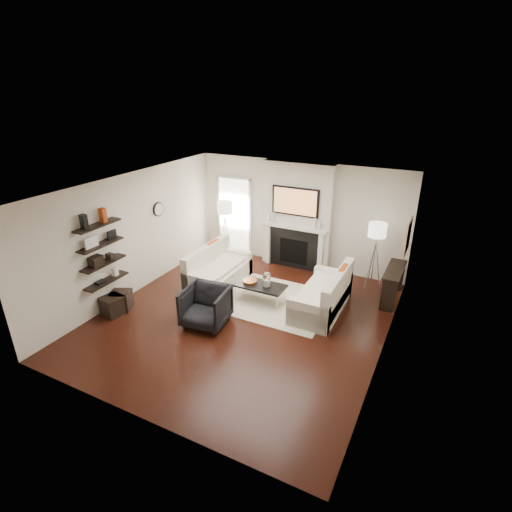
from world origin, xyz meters
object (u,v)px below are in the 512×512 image
at_px(armchair, 206,305).
at_px(lamp_left_shade, 225,207).
at_px(ottoman_near, 121,300).
at_px(loveseat_left_base, 219,277).
at_px(coffee_table, 260,286).
at_px(loveseat_right_base, 321,301).
at_px(lamp_right_shade, 378,230).

relative_size(armchair, lamp_left_shade, 2.14).
relative_size(armchair, ottoman_near, 2.14).
relative_size(loveseat_left_base, lamp_left_shade, 4.50).
relative_size(loveseat_left_base, coffee_table, 1.64).
height_order(loveseat_left_base, ottoman_near, loveseat_left_base).
distance_m(loveseat_right_base, ottoman_near, 4.22).
xyz_separation_m(lamp_left_shade, lamp_right_shade, (3.90, 0.03, 0.00)).
xyz_separation_m(coffee_table, ottoman_near, (-2.49, -1.59, -0.20)).
distance_m(armchair, ottoman_near, 1.96).
bearing_deg(ottoman_near, lamp_right_shade, 36.32).
relative_size(armchair, lamp_right_shade, 2.14).
bearing_deg(coffee_table, loveseat_right_base, 12.26).
bearing_deg(lamp_right_shade, loveseat_left_base, -156.15).
bearing_deg(loveseat_left_base, lamp_left_shade, 114.75).
bearing_deg(ottoman_near, loveseat_left_base, 56.05).
xyz_separation_m(loveseat_left_base, ottoman_near, (-1.27, -1.88, -0.01)).
relative_size(loveseat_right_base, ottoman_near, 4.50).
xyz_separation_m(coffee_table, lamp_right_shade, (2.03, 1.73, 1.05)).
bearing_deg(loveseat_right_base, coffee_table, -167.74).
height_order(loveseat_left_base, lamp_right_shade, lamp_right_shade).
bearing_deg(ottoman_near, armchair, 9.97).
bearing_deg(lamp_left_shade, armchair, -66.22).
relative_size(lamp_left_shade, ottoman_near, 1.00).
bearing_deg(coffee_table, ottoman_near, -147.45).
xyz_separation_m(armchair, lamp_right_shade, (2.60, 2.98, 1.02)).
xyz_separation_m(loveseat_right_base, armchair, (-1.86, -1.53, 0.22)).
bearing_deg(loveseat_right_base, loveseat_left_base, 179.72).
distance_m(coffee_table, armchair, 1.38).
xyz_separation_m(loveseat_left_base, coffee_table, (1.22, -0.29, 0.19)).
bearing_deg(loveseat_left_base, coffee_table, -13.45).
bearing_deg(loveseat_left_base, lamp_right_shade, 23.85).
distance_m(coffee_table, ottoman_near, 2.96).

